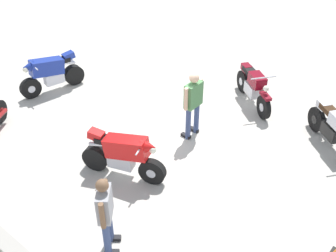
# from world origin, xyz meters

# --- Properties ---
(ground_plane) EXTENTS (40.00, 40.00, 0.00)m
(ground_plane) POSITION_xyz_m (0.00, 0.00, 0.00)
(ground_plane) COLOR #B7B2A8
(motorcycle_maroon_cruiser) EXTENTS (1.74, 1.36, 1.09)m
(motorcycle_maroon_cruiser) POSITION_xyz_m (-1.25, -2.59, 0.52)
(motorcycle_maroon_cruiser) COLOR black
(motorcycle_maroon_cruiser) RESTS_ON ground
(motorcycle_red_sportbike) EXTENTS (1.90, 0.92, 1.14)m
(motorcycle_red_sportbike) POSITION_xyz_m (-0.60, 1.84, 0.59)
(motorcycle_red_sportbike) COLOR black
(motorcycle_red_sportbike) RESTS_ON ground
(motorcycle_blue_sportbike) EXTENTS (0.79, 1.94, 1.14)m
(motorcycle_blue_sportbike) POSITION_xyz_m (3.65, 0.51, 0.59)
(motorcycle_blue_sportbike) COLOR black
(motorcycle_blue_sportbike) RESTS_ON ground
(motorcycle_silver_cruiser) EXTENTS (1.72, 1.38, 1.09)m
(motorcycle_silver_cruiser) POSITION_xyz_m (-3.71, -2.05, 0.52)
(motorcycle_silver_cruiser) COLOR black
(motorcycle_silver_cruiser) RESTS_ON ground
(person_in_green_shirt) EXTENTS (0.31, 0.67, 1.74)m
(person_in_green_shirt) POSITION_xyz_m (-0.85, -0.31, 1.00)
(person_in_green_shirt) COLOR #384772
(person_in_green_shirt) RESTS_ON ground
(person_in_gray_shirt) EXTENTS (0.52, 0.56, 1.64)m
(person_in_gray_shirt) POSITION_xyz_m (-1.75, 3.40, 0.93)
(person_in_gray_shirt) COLOR #384772
(person_in_gray_shirt) RESTS_ON ground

